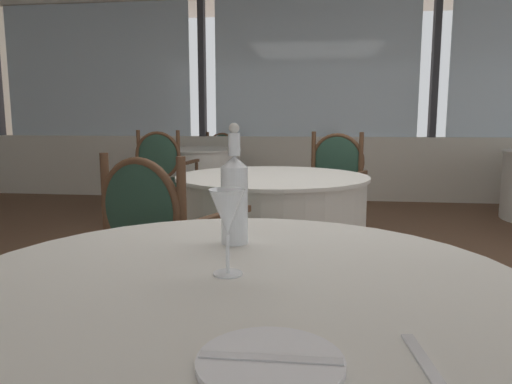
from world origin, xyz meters
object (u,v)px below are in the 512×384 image
object	(u,v)px
dining_chair_1_1	(219,159)
dining_chair_2_1	(163,244)
water_bottle	(235,196)
dining_chair_2_0	(331,185)
wine_glass	(227,214)
dining_chair_1_0	(163,173)
side_plate	(270,362)

from	to	relation	value
dining_chair_1_1	dining_chair_2_1	world-z (taller)	dining_chair_2_1
water_bottle	dining_chair_1_1	size ratio (longest dim) A/B	0.36
dining_chair_1_1	dining_chair_2_1	bearing A→B (deg)	13.46
dining_chair_2_0	water_bottle	bearing A→B (deg)	14.63
wine_glass	dining_chair_2_0	world-z (taller)	dining_chair_2_0
dining_chair_2_0	dining_chair_1_0	bearing A→B (deg)	-90.80
side_plate	water_bottle	xyz separation A→B (m)	(-0.16, 0.63, 0.12)
dining_chair_1_0	wine_glass	bearing A→B (deg)	-154.69
water_bottle	wine_glass	xyz separation A→B (m)	(0.03, -0.26, 0.00)
water_bottle	wine_glass	distance (m)	0.26
wine_glass	dining_chair_2_1	bearing A→B (deg)	116.61
wine_glass	dining_chair_1_0	xyz separation A→B (m)	(-1.30, 3.46, -0.31)
wine_glass	dining_chair_1_1	xyz separation A→B (m)	(-1.15, 5.36, -0.34)
dining_chair_1_0	dining_chair_1_1	world-z (taller)	dining_chair_1_0
water_bottle	dining_chair_1_0	bearing A→B (deg)	111.68
water_bottle	dining_chair_2_1	size ratio (longest dim) A/B	0.34
side_plate	dining_chair_1_1	bearing A→B (deg)	102.54
wine_glass	side_plate	bearing A→B (deg)	-70.71
wine_glass	dining_chair_2_1	xyz separation A→B (m)	(-0.46, 0.92, -0.32)
dining_chair_2_1	water_bottle	bearing A→B (deg)	-124.79
wine_glass	dining_chair_2_0	size ratio (longest dim) A/B	0.19
water_bottle	dining_chair_2_0	bearing A→B (deg)	82.63
dining_chair_2_0	dining_chair_2_1	size ratio (longest dim) A/B	1.04
wine_glass	dining_chair_1_0	distance (m)	3.71
side_plate	dining_chair_2_1	world-z (taller)	dining_chair_2_1
dining_chair_1_0	dining_chair_2_0	distance (m)	1.73
dining_chair_1_1	dining_chair_2_1	size ratio (longest dim) A/B	0.97
side_plate	dining_chair_2_1	distance (m)	1.43
wine_glass	water_bottle	bearing A→B (deg)	96.74
side_plate	dining_chair_1_1	size ratio (longest dim) A/B	0.23
dining_chair_1_0	water_bottle	bearing A→B (deg)	-153.63
dining_chair_1_1	water_bottle	bearing A→B (deg)	17.02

